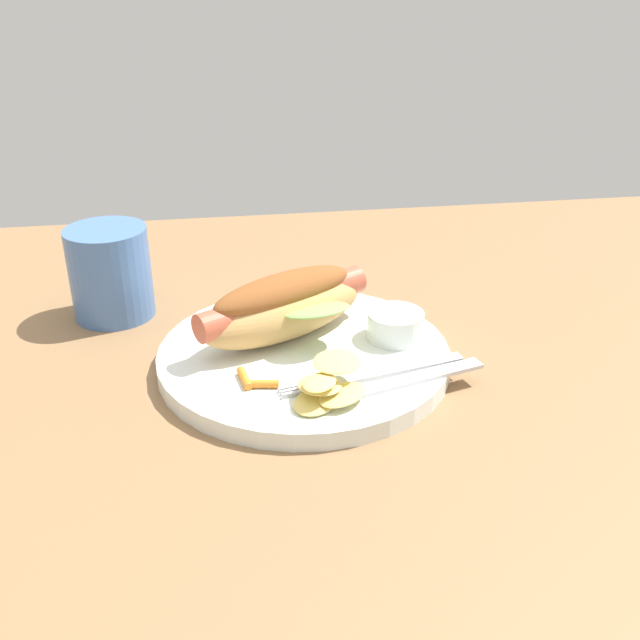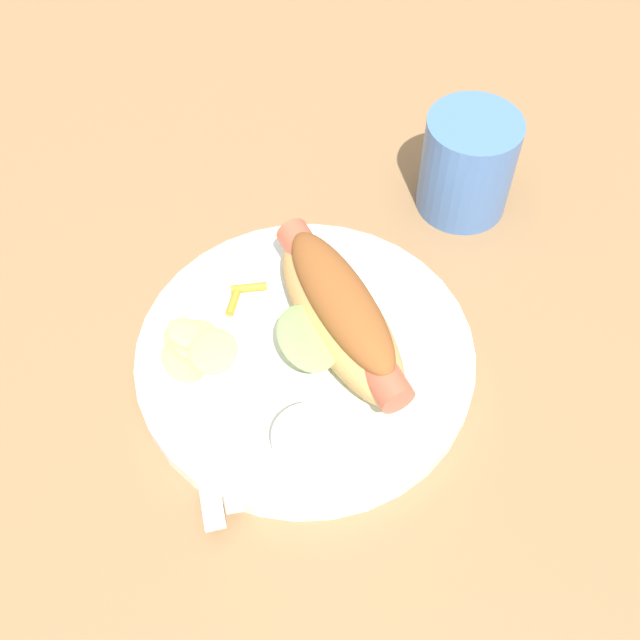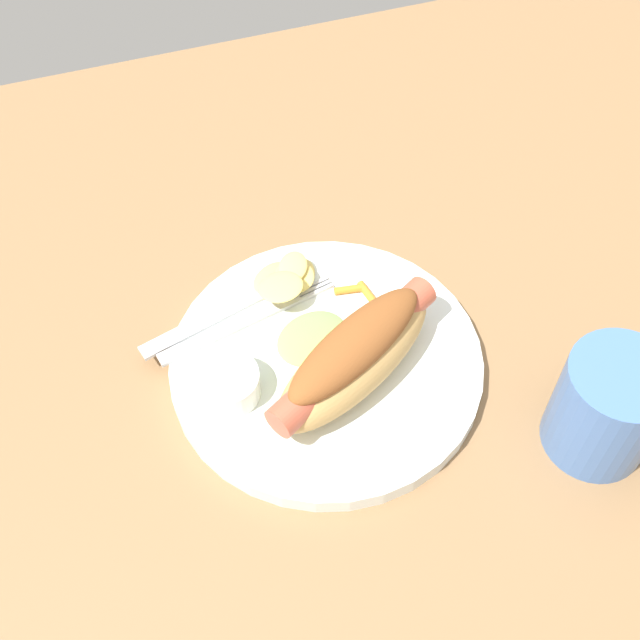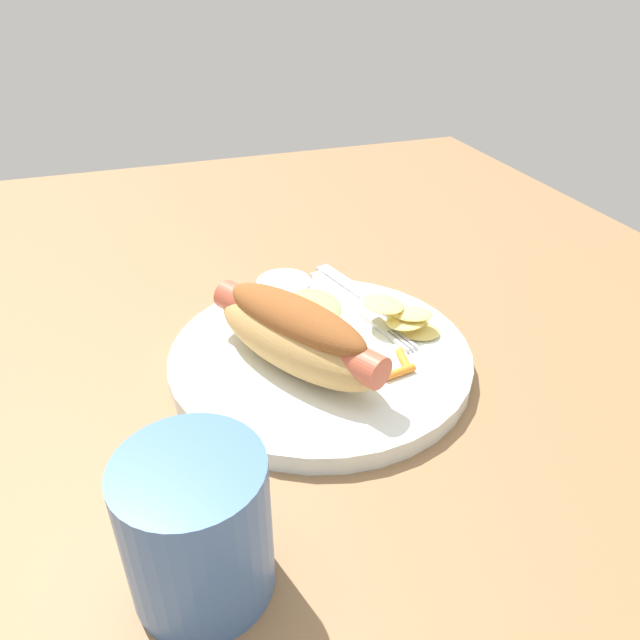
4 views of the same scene
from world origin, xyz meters
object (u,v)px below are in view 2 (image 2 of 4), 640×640
Objects in this scene: knife at (200,429)px; drinking_cup at (468,165)px; hot_dog at (340,313)px; fork at (224,409)px; plate at (305,356)px; sauce_ramekin at (309,444)px; carrot_garnish at (242,294)px; chips_pile at (195,344)px.

drinking_cup reaches higher than knife.
fork is at bearing 101.39° from hot_dog.
hot_dog is at bearing -62.05° from fork.
plate is 1.71× the size of knife.
plate is 5.04× the size of sauce_ramekin.
hot_dog is at bearing -114.07° from carrot_garnish.
drinking_cup reaches higher than hot_dog.
sauce_ramekin is (-9.81, 1.77, -1.88)cm from hot_dog.
drinking_cup is (23.01, -18.51, 2.78)cm from fork.
chips_pile is 0.80× the size of drinking_cup.
sauce_ramekin is at bearing -131.15° from chips_pile.
sauce_ramekin is at bearing -115.49° from knife.
sauce_ramekin reaches higher than fork.
knife is at bearing 79.79° from sauce_ramekin.
carrot_garnish is at bearing 124.82° from drinking_cup.
plate is at bearing 5.25° from sauce_ramekin.
plate is 7.81cm from fork.
chips_pile is at bearing 94.18° from plate.
knife is at bearing 125.03° from fork.
sauce_ramekin is 0.32× the size of fork.
drinking_cup is (24.62, -20.00, 2.80)cm from knife.
plate is 1.59× the size of fork.
carrot_garnish reaches higher than plate.
chips_pile is at bearing -4.96° from knife.
sauce_ramekin is 0.56× the size of drinking_cup.
hot_dog is 10.96cm from fork.
carrot_garnish is at bearing 37.26° from hot_dog.
drinking_cup is (16.21, -10.43, -0.17)cm from hot_dog.
carrot_garnish is (11.91, -1.73, 0.16)cm from knife.
plate is 9.99cm from knife.
drinking_cup is (18.18, -21.17, 1.79)cm from chips_pile.
hot_dog is (1.36, -2.55, 3.95)cm from plate.
chips_pile is (6.44, 1.17, 1.01)cm from knife.
fork is at bearing 64.44° from sauce_ramekin.
chips_pile reaches higher than fork.
hot_dog is 1.15× the size of knife.
fork is (3.02, 6.31, -1.06)cm from sauce_ramekin.
chips_pile is (-0.60, 8.20, 1.99)cm from plate.
hot_dog reaches higher than carrot_garnish.
plate is at bearing 89.50° from hot_dog.
fork is 1.08× the size of knife.
drinking_cup is at bearing -61.41° from hot_dog.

